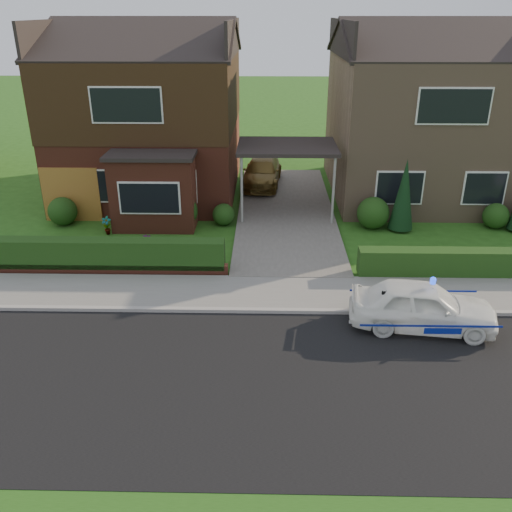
{
  "coord_description": "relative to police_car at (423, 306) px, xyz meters",
  "views": [
    {
      "loc": [
        -0.77,
        -9.68,
        7.52
      ],
      "look_at": [
        -1.04,
        3.5,
        1.49
      ],
      "focal_mm": 38.0,
      "sensor_mm": 36.0,
      "label": 1
    }
  ],
  "objects": [
    {
      "name": "house_left",
      "position": [
        -9.01,
        11.5,
        3.18
      ],
      "size": [
        7.5,
        9.53,
        7.25
      ],
      "color": "brown",
      "rests_on": "ground"
    },
    {
      "name": "potted_plant_b",
      "position": [
        -9.32,
        3.6,
        -0.29
      ],
      "size": [
        0.48,
        0.46,
        0.68
      ],
      "primitive_type": "imported",
      "rotation": [
        0.0,
        0.0,
        0.6
      ],
      "color": "gray",
      "rests_on": "ground"
    },
    {
      "name": "kerb",
      "position": [
        -3.23,
        0.65,
        -0.57
      ],
      "size": [
        60.0,
        0.16,
        0.12
      ],
      "primitive_type": "cube",
      "color": "#9E9993",
      "rests_on": "ground"
    },
    {
      "name": "police_car",
      "position": [
        0.0,
        0.0,
        0.0
      ],
      "size": [
        3.38,
        3.83,
        1.42
      ],
      "rotation": [
        0.0,
        0.0,
        1.44
      ],
      "color": "white",
      "rests_on": "ground"
    },
    {
      "name": "sidewalk",
      "position": [
        -3.23,
        1.7,
        -0.58
      ],
      "size": [
        60.0,
        2.0,
        0.1
      ],
      "primitive_type": "cube",
      "color": "slate",
      "rests_on": "ground"
    },
    {
      "name": "garage_door",
      "position": [
        -11.47,
        7.56,
        0.42
      ],
      "size": [
        2.2,
        0.1,
        2.1
      ],
      "primitive_type": "cube",
      "color": "brown",
      "rests_on": "ground"
    },
    {
      "name": "hedge_left",
      "position": [
        -9.03,
        3.05,
        -0.63
      ],
      "size": [
        7.5,
        0.55,
        0.9
      ],
      "primitive_type": "cube",
      "color": "#113611",
      "rests_on": "ground"
    },
    {
      "name": "carport_link",
      "position": [
        -3.23,
        8.55,
        2.03
      ],
      "size": [
        3.8,
        3.0,
        2.77
      ],
      "color": "black",
      "rests_on": "ground"
    },
    {
      "name": "house_right",
      "position": [
        2.57,
        11.59,
        3.04
      ],
      "size": [
        7.5,
        8.06,
        7.25
      ],
      "color": "#93755A",
      "rests_on": "ground"
    },
    {
      "name": "shrub_right_near",
      "position": [
        -0.03,
        7.0,
        -0.03
      ],
      "size": [
        1.2,
        1.2,
        1.2
      ],
      "primitive_type": "sphere",
      "color": "#113611",
      "rests_on": "ground"
    },
    {
      "name": "driveway_car",
      "position": [
        -4.23,
        12.09,
        0.08
      ],
      "size": [
        1.99,
        4.14,
        1.16
      ],
      "primitive_type": "imported",
      "rotation": [
        0.0,
        0.0,
        -0.09
      ],
      "color": "brown",
      "rests_on": "driveway"
    },
    {
      "name": "dwarf_wall",
      "position": [
        -9.03,
        2.9,
        -0.45
      ],
      "size": [
        7.7,
        0.25,
        0.36
      ],
      "primitive_type": "cube",
      "color": "brown",
      "rests_on": "ground"
    },
    {
      "name": "ground",
      "position": [
        -3.23,
        -2.4,
        -0.63
      ],
      "size": [
        120.0,
        120.0,
        0.0
      ],
      "primitive_type": "plane",
      "color": "#245316",
      "rests_on": "ground"
    },
    {
      "name": "road",
      "position": [
        -3.23,
        -2.4,
        -0.63
      ],
      "size": [
        60.0,
        6.0,
        0.02
      ],
      "primitive_type": "cube",
      "color": "black",
      "rests_on": "ground"
    },
    {
      "name": "shrub_left_near",
      "position": [
        -5.63,
        7.2,
        -0.21
      ],
      "size": [
        0.84,
        0.84,
        0.84
      ],
      "primitive_type": "sphere",
      "color": "#113611",
      "rests_on": "ground"
    },
    {
      "name": "driveway",
      "position": [
        -3.23,
        8.6,
        -0.57
      ],
      "size": [
        3.8,
        12.0,
        0.12
      ],
      "primitive_type": "cube",
      "color": "#666059",
      "rests_on": "ground"
    },
    {
      "name": "conifer_a",
      "position": [
        0.97,
        6.8,
        0.67
      ],
      "size": [
        0.9,
        0.9,
        2.6
      ],
      "primitive_type": "cone",
      "color": "black",
      "rests_on": "ground"
    },
    {
      "name": "shrub_right_mid",
      "position": [
        4.57,
        7.1,
        -0.15
      ],
      "size": [
        0.96,
        0.96,
        0.96
      ],
      "primitive_type": "sphere",
      "color": "#113611",
      "rests_on": "ground"
    },
    {
      "name": "shrub_left_far",
      "position": [
        -11.73,
        7.1,
        -0.09
      ],
      "size": [
        1.08,
        1.08,
        1.08
      ],
      "primitive_type": "sphere",
      "color": "#113611",
      "rests_on": "ground"
    },
    {
      "name": "hedge_right",
      "position": [
        2.57,
        2.95,
        -0.63
      ],
      "size": [
        7.5,
        0.55,
        0.8
      ],
      "primitive_type": "cube",
      "color": "#113611",
      "rests_on": "ground"
    },
    {
      "name": "potted_plant_a",
      "position": [
        -9.8,
        6.14,
        -0.29
      ],
      "size": [
        0.37,
        0.27,
        0.67
      ],
      "primitive_type": "imported",
      "rotation": [
        0.0,
        0.0,
        -0.07
      ],
      "color": "gray",
      "rests_on": "ground"
    },
    {
      "name": "potted_plant_c",
      "position": [
        -7.87,
        4.05,
        -0.23
      ],
      "size": [
        0.62,
        0.62,
        0.8
      ],
      "primitive_type": "imported",
      "rotation": [
        0.0,
        0.0,
        1.03
      ],
      "color": "gray",
      "rests_on": "ground"
    },
    {
      "name": "shrub_left_mid",
      "position": [
        -7.23,
        6.9,
        0.03
      ],
      "size": [
        1.32,
        1.32,
        1.32
      ],
      "primitive_type": "sphere",
      "color": "#113611",
      "rests_on": "ground"
    }
  ]
}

